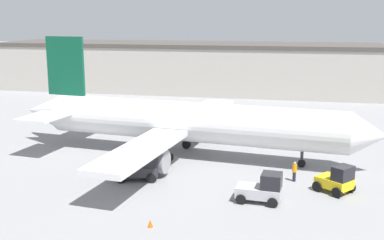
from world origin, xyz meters
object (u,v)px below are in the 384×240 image
Objects in this scene: safety_cone_near at (150,223)px; pushback_tug at (337,180)px; baggage_tug at (263,189)px; airplane at (183,122)px; belt_loader_truck at (140,167)px; ground_crew_worker at (294,171)px.

pushback_tug is at bearing 36.41° from safety_cone_near.
baggage_tug is at bearing 41.08° from safety_cone_near.
safety_cone_near is at bearing -105.72° from pushback_tug.
pushback_tug is 15.44m from safety_cone_near.
baggage_tug is (8.59, -10.72, -2.37)m from airplane.
safety_cone_near is (3.58, -8.82, -0.88)m from belt_loader_truck.
belt_loader_truck is at bearing 112.11° from safety_cone_near.
safety_cone_near is (-12.41, -9.15, -0.77)m from pushback_tug.
safety_cone_near is (1.70, -16.72, -3.14)m from airplane.
pushback_tug reaches higher than safety_cone_near.
ground_crew_worker is 3.83m from pushback_tug.
belt_loader_truck is 15.99m from pushback_tug.
airplane is at bearing 133.36° from baggage_tug.
safety_cone_near is at bearing -81.45° from belt_loader_truck.
belt_loader_truck is (-1.88, -7.90, -2.27)m from airplane.
airplane is 11.09× the size of pushback_tug.
safety_cone_near is at bearing -77.32° from airplane.
baggage_tug is at bearing -112.42° from pushback_tug.
baggage_tug is 9.17m from safety_cone_near.
airplane reaches higher than safety_cone_near.
baggage_tug reaches higher than safety_cone_near.
safety_cone_near is at bearing -157.05° from ground_crew_worker.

